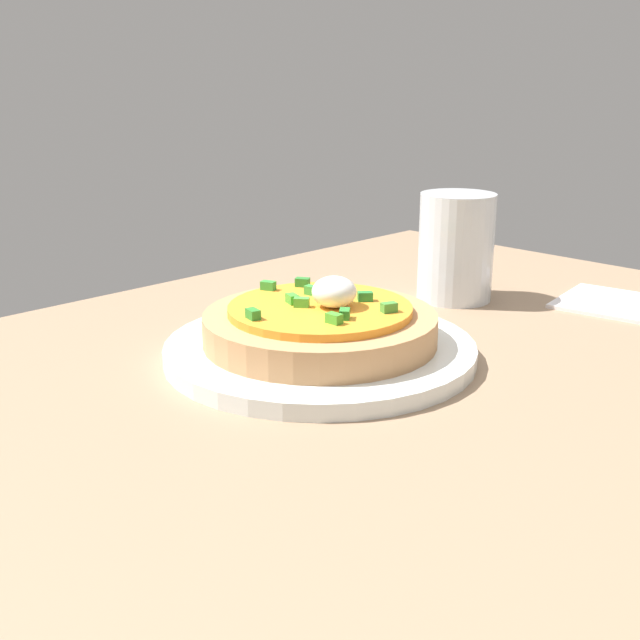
# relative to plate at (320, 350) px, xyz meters

# --- Properties ---
(dining_table) EXTENTS (1.14, 0.86, 0.03)m
(dining_table) POSITION_rel_plate_xyz_m (0.06, 0.12, -0.02)
(dining_table) COLOR #97795D
(dining_table) RESTS_ON ground
(plate) EXTENTS (0.27, 0.27, 0.01)m
(plate) POSITION_rel_plate_xyz_m (0.00, 0.00, 0.00)
(plate) COLOR white
(plate) RESTS_ON dining_table
(pizza) EXTENTS (0.20, 0.20, 0.06)m
(pizza) POSITION_rel_plate_xyz_m (-0.00, 0.00, 0.02)
(pizza) COLOR tan
(pizza) RESTS_ON plate
(cup_near) EXTENTS (0.08, 0.08, 0.11)m
(cup_near) POSITION_rel_plate_xyz_m (-0.23, -0.03, 0.05)
(cup_near) COLOR silver
(cup_near) RESTS_ON dining_table
(napkin) EXTENTS (0.12, 0.12, 0.00)m
(napkin) POSITION_rel_plate_xyz_m (-0.33, 0.11, -0.01)
(napkin) COLOR white
(napkin) RESTS_ON dining_table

